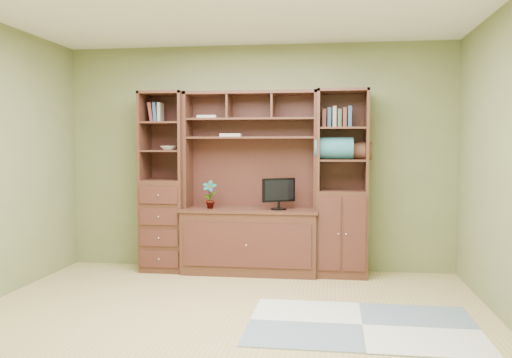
# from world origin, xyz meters

# --- Properties ---
(room) EXTENTS (4.60, 4.10, 2.64)m
(room) POSITION_xyz_m (0.00, 0.00, 1.30)
(room) COLOR tan
(room) RESTS_ON ground
(center_hutch) EXTENTS (1.54, 0.53, 2.05)m
(center_hutch) POSITION_xyz_m (-0.05, 1.73, 1.02)
(center_hutch) COLOR #432317
(center_hutch) RESTS_ON ground
(left_tower) EXTENTS (0.50, 0.45, 2.05)m
(left_tower) POSITION_xyz_m (-1.05, 1.77, 1.02)
(left_tower) COLOR #432317
(left_tower) RESTS_ON ground
(right_tower) EXTENTS (0.55, 0.45, 2.05)m
(right_tower) POSITION_xyz_m (0.98, 1.77, 1.02)
(right_tower) COLOR #432317
(right_tower) RESTS_ON ground
(rug) EXTENTS (1.82, 1.22, 0.01)m
(rug) POSITION_xyz_m (1.11, 0.07, 0.01)
(rug) COLOR #A4A9A9
(rug) RESTS_ON ground
(monitor) EXTENTS (0.43, 0.36, 0.48)m
(monitor) POSITION_xyz_m (0.28, 1.70, 0.97)
(monitor) COLOR black
(monitor) RESTS_ON center_hutch
(orchid) EXTENTS (0.17, 0.11, 0.32)m
(orchid) POSITION_xyz_m (-0.50, 1.70, 0.89)
(orchid) COLOR #9E5D35
(orchid) RESTS_ON center_hutch
(magazines) EXTENTS (0.24, 0.17, 0.04)m
(magazines) POSITION_xyz_m (-0.28, 1.82, 1.56)
(magazines) COLOR #AEA394
(magazines) RESTS_ON center_hutch
(bowl) EXTENTS (0.19, 0.19, 0.05)m
(bowl) POSITION_xyz_m (-0.99, 1.77, 1.41)
(bowl) COLOR white
(bowl) RESTS_ON left_tower
(blanket_teal) EXTENTS (0.42, 0.24, 0.24)m
(blanket_teal) POSITION_xyz_m (0.88, 1.73, 1.41)
(blanket_teal) COLOR #29616C
(blanket_teal) RESTS_ON right_tower
(blanket_red) EXTENTS (0.34, 0.19, 0.19)m
(blanket_red) POSITION_xyz_m (1.13, 1.85, 1.38)
(blanket_red) COLOR brown
(blanket_red) RESTS_ON right_tower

